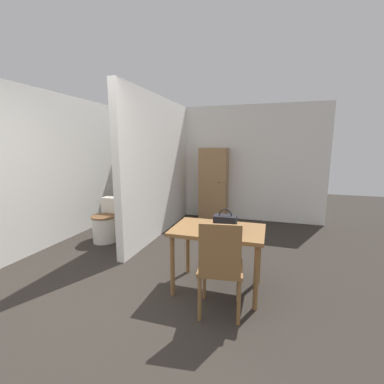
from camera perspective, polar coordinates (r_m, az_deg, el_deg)
The scene contains 9 objects.
ground_plane at distance 2.75m, azimuth -19.80°, elevation -26.80°, with size 16.00×16.00×0.00m, color #2D2823.
wall_back at distance 5.96m, azimuth 3.62°, elevation 6.46°, with size 5.04×0.12×2.50m.
wall_left at distance 5.11m, azimuth -25.91°, elevation 4.87°, with size 0.12×5.00×2.50m.
partition_wall at distance 4.78m, azimuth -7.29°, elevation 5.51°, with size 0.12×2.76×2.50m.
dining_table at distance 2.93m, azimuth 5.77°, elevation -9.79°, with size 1.01×0.66×0.73m.
wooden_chair at distance 2.53m, azimuth 6.30°, elevation -15.86°, with size 0.47×0.47×0.96m.
toilet at distance 4.74m, azimuth -18.51°, elevation -6.67°, with size 0.43×0.57×0.73m.
handbag at distance 2.81m, azimuth 7.39°, elevation -6.79°, with size 0.24×0.15×0.24m.
wooden_cabinet at distance 5.69m, azimuth 4.82°, elevation 1.69°, with size 0.59×0.42×1.59m.
Camera 1 is at (1.40, -1.72, 1.62)m, focal length 24.00 mm.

